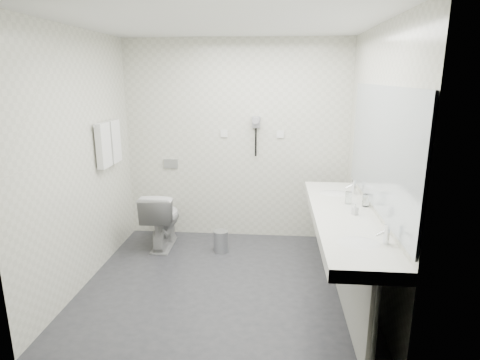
# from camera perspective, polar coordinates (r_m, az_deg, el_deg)

# --- Properties ---
(floor) EXTENTS (2.80, 2.80, 0.00)m
(floor) POSITION_cam_1_polar(r_m,az_deg,el_deg) (4.24, -2.27, -14.36)
(floor) COLOR #2A2A2F
(floor) RESTS_ON ground
(ceiling) EXTENTS (2.80, 2.80, 0.00)m
(ceiling) POSITION_cam_1_polar(r_m,az_deg,el_deg) (3.73, -2.68, 21.51)
(ceiling) COLOR silver
(ceiling) RESTS_ON wall_back
(wall_back) EXTENTS (2.80, 0.00, 2.80)m
(wall_back) POSITION_cam_1_polar(r_m,az_deg,el_deg) (5.06, -0.55, 5.51)
(wall_back) COLOR beige
(wall_back) RESTS_ON floor
(wall_front) EXTENTS (2.80, 0.00, 2.80)m
(wall_front) POSITION_cam_1_polar(r_m,az_deg,el_deg) (2.55, -6.24, -3.78)
(wall_front) COLOR beige
(wall_front) RESTS_ON floor
(wall_left) EXTENTS (0.00, 2.60, 2.60)m
(wall_left) POSITION_cam_1_polar(r_m,az_deg,el_deg) (4.21, -21.75, 2.59)
(wall_left) COLOR beige
(wall_left) RESTS_ON floor
(wall_right) EXTENTS (0.00, 2.60, 2.60)m
(wall_right) POSITION_cam_1_polar(r_m,az_deg,el_deg) (3.87, 18.58, 1.90)
(wall_right) COLOR beige
(wall_right) RESTS_ON floor
(vanity_counter) EXTENTS (0.55, 2.20, 0.10)m
(vanity_counter) POSITION_cam_1_polar(r_m,az_deg,el_deg) (3.75, 14.61, -5.39)
(vanity_counter) COLOR silver
(vanity_counter) RESTS_ON floor
(vanity_panel) EXTENTS (0.03, 2.15, 0.75)m
(vanity_panel) POSITION_cam_1_polar(r_m,az_deg,el_deg) (3.91, 14.57, -11.25)
(vanity_panel) COLOR #999890
(vanity_panel) RESTS_ON floor
(vanity_post_near) EXTENTS (0.06, 0.06, 0.75)m
(vanity_post_near) POSITION_cam_1_polar(r_m,az_deg,el_deg) (3.04, 18.45, -19.75)
(vanity_post_near) COLOR silver
(vanity_post_near) RESTS_ON floor
(vanity_post_far) EXTENTS (0.06, 0.06, 0.75)m
(vanity_post_far) POSITION_cam_1_polar(r_m,az_deg,el_deg) (4.86, 12.98, -5.93)
(vanity_post_far) COLOR silver
(vanity_post_far) RESTS_ON floor
(mirror) EXTENTS (0.02, 2.20, 1.05)m
(mirror) POSITION_cam_1_polar(r_m,az_deg,el_deg) (3.64, 19.31, 4.28)
(mirror) COLOR #B2BCC6
(mirror) RESTS_ON wall_right
(basin_near) EXTENTS (0.40, 0.31, 0.05)m
(basin_near) POSITION_cam_1_polar(r_m,az_deg,el_deg) (3.14, 16.55, -8.82)
(basin_near) COLOR white
(basin_near) RESTS_ON vanity_counter
(basin_far) EXTENTS (0.40, 0.31, 0.05)m
(basin_far) POSITION_cam_1_polar(r_m,az_deg,el_deg) (4.35, 13.28, -2.03)
(basin_far) COLOR white
(basin_far) RESTS_ON vanity_counter
(faucet_near) EXTENTS (0.04, 0.04, 0.15)m
(faucet_near) POSITION_cam_1_polar(r_m,az_deg,el_deg) (3.15, 20.17, -7.27)
(faucet_near) COLOR silver
(faucet_near) RESTS_ON vanity_counter
(faucet_far) EXTENTS (0.04, 0.04, 0.15)m
(faucet_far) POSITION_cam_1_polar(r_m,az_deg,el_deg) (4.35, 15.89, -0.94)
(faucet_far) COLOR silver
(faucet_far) RESTS_ON vanity_counter
(soap_bottle_a) EXTENTS (0.06, 0.06, 0.10)m
(soap_bottle_a) POSITION_cam_1_polar(r_m,az_deg,el_deg) (3.72, 16.08, -4.00)
(soap_bottle_a) COLOR beige
(soap_bottle_a) RESTS_ON vanity_counter
(glass_left) EXTENTS (0.08, 0.08, 0.12)m
(glass_left) POSITION_cam_1_polar(r_m,az_deg,el_deg) (3.97, 17.49, -2.79)
(glass_left) COLOR silver
(glass_left) RESTS_ON vanity_counter
(glass_right) EXTENTS (0.07, 0.07, 0.12)m
(glass_right) POSITION_cam_1_polar(r_m,az_deg,el_deg) (4.01, 15.22, -2.46)
(glass_right) COLOR silver
(glass_right) RESTS_ON vanity_counter
(toilet) EXTENTS (0.41, 0.71, 0.71)m
(toilet) POSITION_cam_1_polar(r_m,az_deg,el_deg) (5.02, -11.04, -5.43)
(toilet) COLOR white
(toilet) RESTS_ON floor
(flush_plate) EXTENTS (0.18, 0.02, 0.12)m
(flush_plate) POSITION_cam_1_polar(r_m,az_deg,el_deg) (5.25, -9.84, 2.30)
(flush_plate) COLOR #B2B5BA
(flush_plate) RESTS_ON wall_back
(pedal_bin) EXTENTS (0.23, 0.23, 0.25)m
(pedal_bin) POSITION_cam_1_polar(r_m,az_deg,el_deg) (4.85, -2.74, -8.79)
(pedal_bin) COLOR #B2B5BA
(pedal_bin) RESTS_ON floor
(bin_lid) EXTENTS (0.18, 0.18, 0.02)m
(bin_lid) POSITION_cam_1_polar(r_m,az_deg,el_deg) (4.80, -2.76, -7.35)
(bin_lid) COLOR #B2B5BA
(bin_lid) RESTS_ON pedal_bin
(towel_rail) EXTENTS (0.02, 0.62, 0.02)m
(towel_rail) POSITION_cam_1_polar(r_m,az_deg,el_deg) (4.63, -18.53, 7.66)
(towel_rail) COLOR silver
(towel_rail) RESTS_ON wall_left
(towel_near) EXTENTS (0.07, 0.24, 0.48)m
(towel_near) POSITION_cam_1_polar(r_m,az_deg,el_deg) (4.53, -18.88, 4.68)
(towel_near) COLOR white
(towel_near) RESTS_ON towel_rail
(towel_far) EXTENTS (0.07, 0.24, 0.48)m
(towel_far) POSITION_cam_1_polar(r_m,az_deg,el_deg) (4.78, -17.55, 5.27)
(towel_far) COLOR white
(towel_far) RESTS_ON towel_rail
(dryer_cradle) EXTENTS (0.10, 0.04, 0.14)m
(dryer_cradle) POSITION_cam_1_polar(r_m,az_deg,el_deg) (4.98, 2.30, 8.26)
(dryer_cradle) COLOR gray
(dryer_cradle) RESTS_ON wall_back
(dryer_barrel) EXTENTS (0.08, 0.14, 0.08)m
(dryer_barrel) POSITION_cam_1_polar(r_m,az_deg,el_deg) (4.91, 2.26, 8.52)
(dryer_barrel) COLOR gray
(dryer_barrel) RESTS_ON dryer_cradle
(dryer_cord) EXTENTS (0.02, 0.02, 0.35)m
(dryer_cord) POSITION_cam_1_polar(r_m,az_deg,el_deg) (5.00, 2.26, 5.39)
(dryer_cord) COLOR black
(dryer_cord) RESTS_ON dryer_cradle
(switch_plate_a) EXTENTS (0.09, 0.02, 0.09)m
(switch_plate_a) POSITION_cam_1_polar(r_m,az_deg,el_deg) (5.05, -2.27, 6.63)
(switch_plate_a) COLOR white
(switch_plate_a) RESTS_ON wall_back
(switch_plate_b) EXTENTS (0.09, 0.02, 0.09)m
(switch_plate_b) POSITION_cam_1_polar(r_m,az_deg,el_deg) (5.01, 5.74, 6.51)
(switch_plate_b) COLOR white
(switch_plate_b) RESTS_ON wall_back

